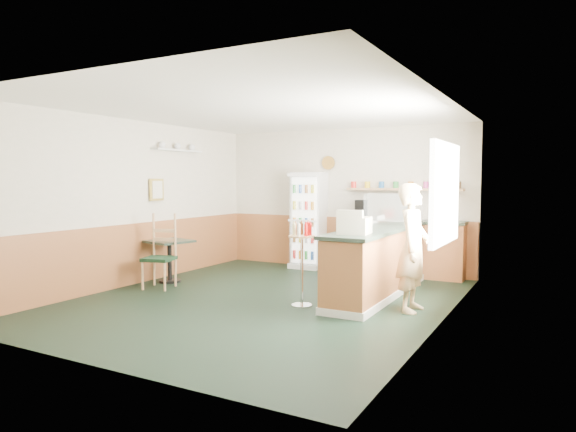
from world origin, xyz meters
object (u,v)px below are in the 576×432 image
Objects in this scene: cafe_table at (170,253)px; cafe_chair at (163,249)px; shopkeeper at (413,248)px; drinks_fridge at (308,220)px; cash_register at (355,225)px; display_case at (393,209)px; condiment_stand at (302,252)px.

cafe_table is 0.65× the size of cafe_chair.
shopkeeper reaches higher than cafe_chair.
cafe_table is at bearing -120.65° from drinks_fridge.
cash_register is at bearing -4.24° from cafe_table.
cash_register is 0.34× the size of cafe_chair.
cash_register is at bearing -53.13° from drinks_fridge.
cash_register is (1.98, -2.64, 0.19)m from drinks_fridge.
cafe_table is at bearing -157.03° from display_case.
drinks_fridge is at bearing 120.36° from cash_register.
shopkeeper is at bearing -63.57° from display_case.
shopkeeper reaches higher than display_case.
display_case is 2.14× the size of cash_register.
condiment_stand is at bearing -173.55° from cash_register.
cafe_table is (-1.42, -2.39, -0.43)m from drinks_fridge.
condiment_stand is 2.52m from cafe_chair.
drinks_fridge is at bearing 114.67° from condiment_stand.
display_case is at bearing -25.61° from drinks_fridge.
cash_register is (0.00, -1.69, -0.13)m from display_case.
condiment_stand is at bearing -110.57° from display_case.
cafe_chair is at bearing 178.96° from condiment_stand.
cash_register is 0.52× the size of cafe_table.
cafe_chair reaches higher than condiment_stand.
cash_register is 3.25m from cafe_chair.
cafe_chair is (-3.21, -1.81, -0.64)m from display_case.
cash_register is at bearing 111.15° from shopkeeper.
condiment_stand is (1.29, -2.80, -0.19)m from drinks_fridge.
cafe_table is (-3.40, 0.25, -0.62)m from cash_register.
cafe_table is at bearing 171.34° from condiment_stand.
cafe_chair is (-1.23, -2.76, -0.31)m from drinks_fridge.
display_case is 2.04m from condiment_stand.
drinks_fridge is at bearing 59.35° from cafe_table.
shopkeeper reaches higher than condiment_stand.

